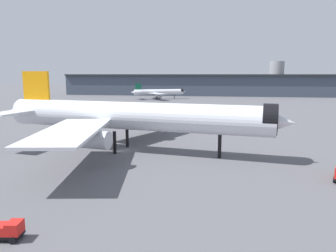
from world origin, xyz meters
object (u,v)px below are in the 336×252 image
at_px(baggage_tug_wing, 6,230).
at_px(traffic_cone_near_nose, 91,126).
at_px(airliner_far_taxiway, 159,92).
at_px(airliner_near_gate, 131,117).

distance_m(baggage_tug_wing, traffic_cone_near_nose, 66.09).
bearing_deg(airliner_far_taxiway, baggage_tug_wing, -105.31).
distance_m(airliner_near_gate, traffic_cone_near_nose, 34.62).
bearing_deg(traffic_cone_near_nose, baggage_tug_wing, -80.13).
bearing_deg(traffic_cone_near_nose, airliner_near_gate, -59.17).
distance_m(airliner_far_taxiway, traffic_cone_near_nose, 109.76).
bearing_deg(airliner_near_gate, baggage_tug_wing, -85.27).
xyz_separation_m(airliner_near_gate, airliner_far_taxiway, (-6.00, 138.22, -2.79)).
relative_size(airliner_far_taxiway, baggage_tug_wing, 10.94).
bearing_deg(baggage_tug_wing, traffic_cone_near_nose, 98.15).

